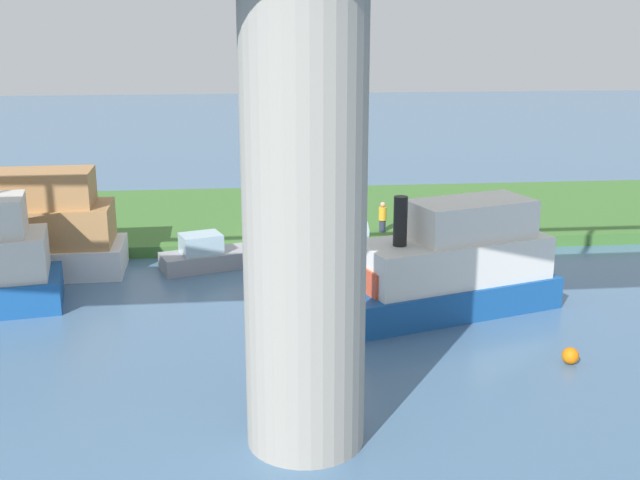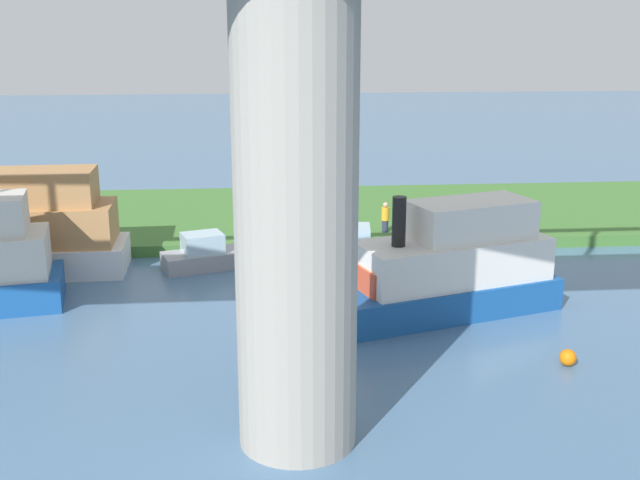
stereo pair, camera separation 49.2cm
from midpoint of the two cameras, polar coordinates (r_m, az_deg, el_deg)
The scene contains 10 objects.
ground_plane at distance 34.25m, azimuth -1.55°, elevation -1.03°, with size 160.00×160.00×0.00m, color #4C7093.
grassy_bank at distance 39.97m, azimuth -2.05°, elevation 1.75°, with size 80.00×12.00×0.50m, color #427533.
bridge_pylon at distance 17.60m, azimuth -0.95°, elevation 1.58°, with size 2.79×2.79×11.00m, color #9E998E.
person_on_bank at distance 35.86m, azimuth 5.13°, elevation 1.66°, with size 0.51×0.51×1.39m.
mooring_post at distance 35.03m, azimuth 6.08°, elevation 0.91°, with size 0.20×0.20×0.94m, color brown.
riverboat_paddlewheel at distance 27.46m, azimuth 9.74°, elevation -2.03°, with size 8.76×5.17×4.25m.
pontoon_yellow at distance 33.36m, azimuth -20.59°, elevation 0.53°, with size 9.03×3.29×4.57m.
motorboat_white at distance 32.44m, azimuth 3.32°, elevation -0.88°, with size 5.29×2.38×1.71m.
skiff_small at distance 32.60m, azimuth -7.27°, elevation -1.05°, with size 4.66×2.87×1.46m.
marker_buoy at distance 24.51m, azimuth 18.03°, elevation -8.08°, with size 0.50×0.50×0.50m, color orange.
Camera 2 is at (1.58, 32.81, 9.73)m, focal length 44.29 mm.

